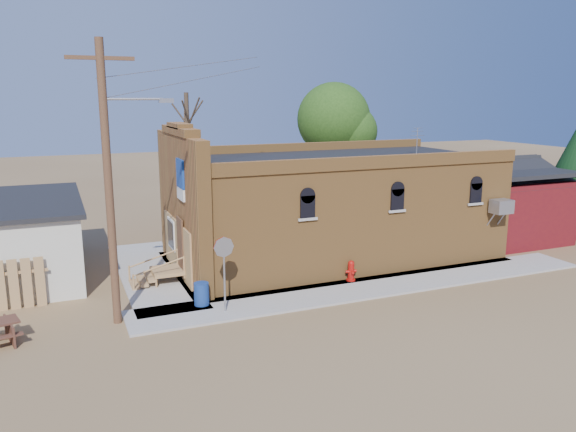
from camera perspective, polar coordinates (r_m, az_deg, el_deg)
name	(u,v)px	position (r m, az deg, el deg)	size (l,w,h in m)	color
ground	(354,300)	(20.83, 6.75, -8.49)	(120.00, 120.00, 0.00)	brown
sidewalk_south	(377,286)	(22.27, 9.00, -7.07)	(19.00, 2.20, 0.08)	#9E9991
sidewalk_west	(152,273)	(24.28, -13.66, -5.65)	(2.60, 10.00, 0.08)	#9E9991
brick_bar	(328,207)	(25.62, 4.06, 0.89)	(16.40, 7.97, 6.30)	#A96F33
red_shed	(496,194)	(31.28, 20.41, 2.06)	(5.40, 6.40, 4.30)	#540E15
utility_pole	(110,179)	(18.37, -17.63, 3.65)	(3.12, 0.26, 9.00)	#4C2A1E
tree_bare_near	(187,122)	(30.70, -10.21, 9.39)	(2.80, 2.80, 7.65)	#4A392A
tree_leafy	(334,120)	(34.28, 4.65, 9.74)	(4.40, 4.40, 8.15)	#4A392A
fire_hydrant	(351,271)	(22.54, 6.43, -5.55)	(0.49, 0.49, 0.83)	#A50D09
stop_sign	(224,254)	(18.96, -6.53, -3.88)	(0.71, 0.15, 2.62)	#99999E
trash_barrel	(201,294)	(20.13, -8.78, -7.82)	(0.52, 0.52, 0.81)	navy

